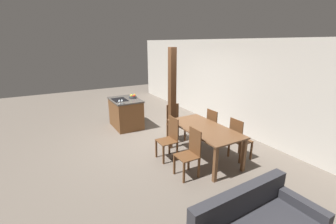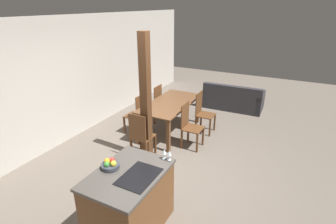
% 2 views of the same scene
% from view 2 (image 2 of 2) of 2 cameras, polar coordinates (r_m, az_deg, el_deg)
% --- Properties ---
extents(ground_plane, '(16.00, 16.00, 0.00)m').
position_cam_2_polar(ground_plane, '(5.03, -1.14, -12.83)').
color(ground_plane, '#665B51').
extents(wall_back, '(11.20, 0.08, 2.70)m').
position_cam_2_polar(wall_back, '(6.00, -23.50, 5.57)').
color(wall_back, beige).
rests_on(wall_back, ground_plane).
extents(kitchen_island, '(1.14, 0.83, 0.92)m').
position_cam_2_polar(kitchen_island, '(3.76, -8.33, -18.58)').
color(kitchen_island, brown).
rests_on(kitchen_island, ground_plane).
extents(fruit_bowl, '(0.24, 0.24, 0.12)m').
position_cam_2_polar(fruit_bowl, '(3.58, -12.46, -11.06)').
color(fruit_bowl, '#383D47').
rests_on(fruit_bowl, kitchen_island).
extents(wine_glass_near, '(0.06, 0.06, 0.14)m').
position_cam_2_polar(wine_glass_near, '(3.62, 0.28, -8.98)').
color(wine_glass_near, silver).
rests_on(wine_glass_near, kitchen_island).
extents(wine_glass_middle, '(0.06, 0.06, 0.14)m').
position_cam_2_polar(wine_glass_middle, '(3.65, -0.82, -8.69)').
color(wine_glass_middle, silver).
rests_on(wine_glass_middle, kitchen_island).
extents(dining_table, '(1.81, 0.90, 0.77)m').
position_cam_2_polar(dining_table, '(6.16, 0.48, 1.19)').
color(dining_table, brown).
rests_on(dining_table, ground_plane).
extents(dining_chair_near_left, '(0.40, 0.40, 0.98)m').
position_cam_2_polar(dining_chair_near_left, '(5.63, 4.69, -2.84)').
color(dining_chair_near_left, brown).
rests_on(dining_chair_near_left, ground_plane).
extents(dining_chair_near_right, '(0.40, 0.40, 0.98)m').
position_cam_2_polar(dining_chair_near_right, '(6.33, 7.58, 0.00)').
color(dining_chair_near_right, brown).
rests_on(dining_chair_near_right, ground_plane).
extents(dining_chair_far_left, '(0.40, 0.40, 0.98)m').
position_cam_2_polar(dining_chair_far_left, '(6.21, -6.75, -0.39)').
color(dining_chair_far_left, brown).
rests_on(dining_chair_far_left, ground_plane).
extents(dining_chair_far_right, '(0.40, 0.40, 0.98)m').
position_cam_2_polar(dining_chair_far_right, '(6.85, -2.98, 1.98)').
color(dining_chair_far_right, brown).
rests_on(dining_chair_far_right, ground_plane).
extents(dining_chair_head_end, '(0.40, 0.40, 0.98)m').
position_cam_2_polar(dining_chair_head_end, '(5.21, -5.96, -5.07)').
color(dining_chair_head_end, brown).
rests_on(dining_chair_head_end, ground_plane).
extents(couch, '(0.88, 1.70, 0.77)m').
position_cam_2_polar(couch, '(8.04, 14.01, 2.63)').
color(couch, '#2D2D33').
rests_on(couch, ground_plane).
extents(timber_post, '(0.16, 0.16, 2.49)m').
position_cam_2_polar(timber_post, '(4.89, -4.87, 2.55)').
color(timber_post, '#4C2D19').
rests_on(timber_post, ground_plane).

